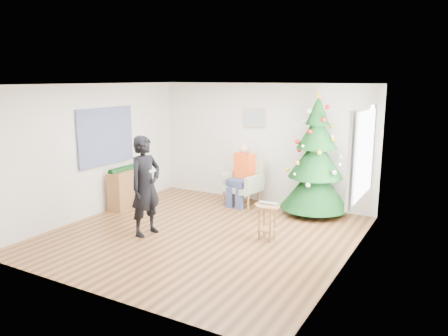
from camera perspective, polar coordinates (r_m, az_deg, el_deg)
The scene contains 19 objects.
floor at distance 7.78m, azimuth -2.84°, elevation -8.68°, with size 5.00×5.00×0.00m, color brown.
ceiling at distance 7.29m, azimuth -3.05°, elevation 10.85°, with size 5.00×5.00×0.00m, color white.
wall_back at distance 9.60m, azimuth 5.06°, elevation 3.23°, with size 5.00×5.00×0.00m, color silver.
wall_front at distance 5.53m, azimuth -16.93°, elevation -3.53°, with size 5.00×5.00×0.00m, color silver.
wall_left at distance 9.00m, azimuth -16.55°, elevation 2.22°, with size 5.00×5.00×0.00m, color silver.
wall_right at distance 6.47m, azimuth 16.13°, elevation -1.31°, with size 5.00×5.00×0.00m, color silver.
window_panel at distance 7.40m, azimuth 17.80°, elevation 1.76°, with size 0.04×1.30×1.40m, color white.
curtains at distance 7.41m, azimuth 17.58°, elevation 1.78°, with size 0.05×1.75×1.50m.
christmas_tree at distance 8.84m, azimuth 11.92°, elevation 1.06°, with size 1.37×1.37×2.47m.
stool at distance 7.48m, azimuth 5.65°, elevation -7.01°, with size 0.41×0.41×0.62m.
laptop at distance 7.38m, azimuth 5.70°, elevation -4.69°, with size 0.34×0.22×0.03m, color silver.
armchair at distance 9.50m, azimuth 2.54°, elevation -2.52°, with size 0.88×0.84×1.02m.
seated_person at distance 9.38m, azimuth 2.33°, elevation -0.75°, with size 0.49×0.67×1.33m.
standing_man at distance 7.67m, azimuth -10.21°, elevation -2.31°, with size 0.64×0.42×1.75m, color black.
game_controller at distance 7.46m, azimuth -9.33°, elevation -0.37°, with size 0.04×0.13×0.04m, color white.
console at distance 9.53m, azimuth -12.65°, elevation -2.60°, with size 0.30×1.00×0.80m, color brown.
garland at distance 9.44m, azimuth -12.76°, elevation -0.13°, with size 0.14×0.14×0.90m, color black.
tapestry at distance 9.14m, azimuth -15.12°, elevation 4.03°, with size 0.03×1.50×1.15m, color black.
framed_picture at distance 9.59m, azimuth 3.93°, elevation 6.54°, with size 0.52×0.05×0.42m.
Camera 1 is at (3.91, -6.16, 2.70)m, focal length 35.00 mm.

